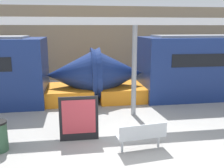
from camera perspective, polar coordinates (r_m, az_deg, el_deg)
ground_plane at (r=7.38m, az=6.29°, el=-16.37°), size 60.00×60.00×0.00m
station_wall at (r=17.61m, az=-3.02°, el=9.30°), size 56.00×0.20×5.00m
bench_near at (r=7.53m, az=6.86°, el=-11.39°), size 1.50×0.61×0.86m
poster_board at (r=8.12m, az=-7.57°, el=-7.82°), size 1.25×0.07×1.47m
support_column_near at (r=10.16m, az=5.08°, el=2.86°), size 0.20×0.20×3.68m
canopy_beam at (r=10.01m, az=5.31°, el=14.08°), size 28.00×0.60×0.28m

